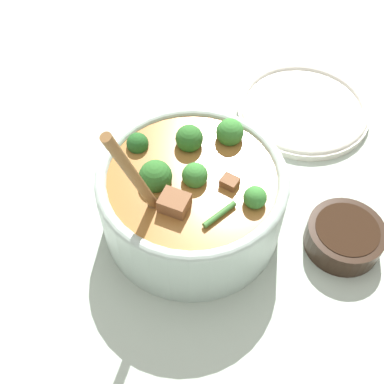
{
  "coord_description": "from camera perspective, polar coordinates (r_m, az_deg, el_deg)",
  "views": [
    {
      "loc": [
        -0.2,
        -0.32,
        0.58
      ],
      "look_at": [
        0.0,
        0.0,
        0.07
      ],
      "focal_mm": 45.0,
      "sensor_mm": 36.0,
      "label": 1
    }
  ],
  "objects": [
    {
      "name": "ground_plane",
      "position": [
        0.7,
        0.0,
        -3.62
      ],
      "size": [
        4.0,
        4.0,
        0.0
      ],
      "primitive_type": "plane",
      "color": "#ADBCAD"
    },
    {
      "name": "stew_bowl",
      "position": [
        0.64,
        -0.03,
        -0.41
      ],
      "size": [
        0.25,
        0.25,
        0.26
      ],
      "color": "#B2C6BC",
      "rests_on": "ground_plane"
    },
    {
      "name": "condiment_bowl",
      "position": [
        0.69,
        17.62,
        -4.97
      ],
      "size": [
        0.1,
        0.1,
        0.04
      ],
      "color": "black",
      "rests_on": "ground_plane"
    },
    {
      "name": "empty_plate",
      "position": [
        0.86,
        13.03,
        9.62
      ],
      "size": [
        0.23,
        0.23,
        0.02
      ],
      "color": "silver",
      "rests_on": "ground_plane"
    }
  ]
}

